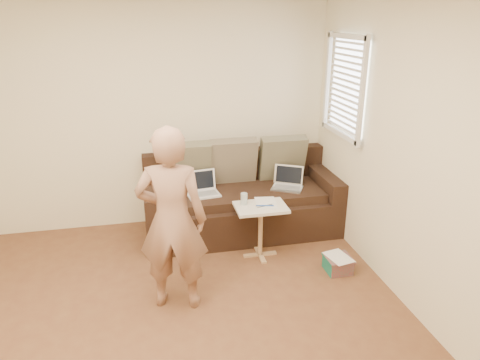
{
  "coord_description": "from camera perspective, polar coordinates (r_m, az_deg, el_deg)",
  "views": [
    {
      "loc": [
        -0.11,
        -2.79,
        2.4
      ],
      "look_at": [
        0.8,
        1.4,
        0.78
      ],
      "focal_mm": 32.71,
      "sensor_mm": 36.0,
      "label": 1
    }
  ],
  "objects": [
    {
      "name": "pillow_left",
      "position": [
        5.05,
        -6.98,
        1.97
      ],
      "size": [
        0.55,
        0.29,
        0.57
      ],
      "primitive_type": null,
      "rotation": [
        0.28,
        0.0,
        0.0
      ],
      "color": "#605B46",
      "rests_on": "sofa"
    },
    {
      "name": "laptop_white",
      "position": [
        4.89,
        -4.78,
        -1.99
      ],
      "size": [
        0.39,
        0.3,
        0.26
      ],
      "primitive_type": null,
      "rotation": [
        0.0,
        0.0,
        0.14
      ],
      "color": "white",
      "rests_on": "sofa"
    },
    {
      "name": "pillow_right",
      "position": [
        5.28,
        5.54,
        2.85
      ],
      "size": [
        0.55,
        0.28,
        0.57
      ],
      "primitive_type": null,
      "rotation": [
        0.26,
        0.0,
        0.0
      ],
      "color": "#605B46",
      "rests_on": "sofa"
    },
    {
      "name": "window_blinds",
      "position": [
        4.81,
        13.55,
        11.78
      ],
      "size": [
        0.12,
        0.88,
        1.08
      ],
      "primitive_type": null,
      "color": "white",
      "rests_on": "wall_right"
    },
    {
      "name": "sofa",
      "position": [
        5.07,
        0.2,
        -2.21
      ],
      "size": [
        2.2,
        0.95,
        0.85
      ],
      "primitive_type": null,
      "color": "black",
      "rests_on": "ground"
    },
    {
      "name": "person",
      "position": [
        3.67,
        -8.86,
        -5.22
      ],
      "size": [
        0.67,
        0.53,
        1.62
      ],
      "primitive_type": "imported",
      "rotation": [
        0.0,
        0.0,
        2.91
      ],
      "color": "#A06C57",
      "rests_on": "ground"
    },
    {
      "name": "laptop_silver",
      "position": [
        5.08,
        6.14,
        -1.14
      ],
      "size": [
        0.42,
        0.38,
        0.23
      ],
      "primitive_type": null,
      "rotation": [
        0.0,
        0.0,
        -0.51
      ],
      "color": "#B7BABC",
      "rests_on": "sofa"
    },
    {
      "name": "wall_right",
      "position": [
        3.66,
        23.67,
        1.47
      ],
      "size": [
        0.0,
        4.5,
        4.5
      ],
      "primitive_type": "plane",
      "rotation": [
        1.57,
        0.0,
        -1.57
      ],
      "color": "#F3E9BE",
      "rests_on": "ground"
    },
    {
      "name": "drinking_glass",
      "position": [
        4.48,
        0.53,
        -2.48
      ],
      "size": [
        0.07,
        0.07,
        0.12
      ],
      "primitive_type": null,
      "color": "silver",
      "rests_on": "side_table"
    },
    {
      "name": "floor",
      "position": [
        3.68,
        -8.05,
        -20.25
      ],
      "size": [
        4.5,
        4.5,
        0.0
      ],
      "primitive_type": "plane",
      "color": "brown",
      "rests_on": "ground"
    },
    {
      "name": "paper_on_table",
      "position": [
        4.54,
        3.4,
        -2.95
      ],
      "size": [
        0.25,
        0.33,
        0.0
      ],
      "primitive_type": null,
      "rotation": [
        0.0,
        0.0,
        -0.14
      ],
      "color": "white",
      "rests_on": "side_table"
    },
    {
      "name": "wall_back",
      "position": [
        5.16,
        -10.87,
        8.02
      ],
      "size": [
        4.0,
        0.0,
        4.0
      ],
      "primitive_type": "plane",
      "rotation": [
        1.57,
        0.0,
        0.0
      ],
      "color": "#F3E9BE",
      "rests_on": "ground"
    },
    {
      "name": "scissors",
      "position": [
        4.45,
        3.27,
        -3.38
      ],
      "size": [
        0.2,
        0.13,
        0.02
      ],
      "primitive_type": null,
      "rotation": [
        0.0,
        0.0,
        -0.2
      ],
      "color": "silver",
      "rests_on": "side_table"
    },
    {
      "name": "side_table",
      "position": [
        4.59,
        2.67,
        -6.68
      ],
      "size": [
        0.52,
        0.37,
        0.58
      ],
      "primitive_type": null,
      "color": "silver",
      "rests_on": "ground"
    },
    {
      "name": "striped_box",
      "position": [
        4.53,
        12.66,
        -10.63
      ],
      "size": [
        0.26,
        0.26,
        0.16
      ],
      "primitive_type": null,
      "color": "red",
      "rests_on": "ground"
    },
    {
      "name": "pillow_mid",
      "position": [
        5.14,
        -0.89,
        2.47
      ],
      "size": [
        0.55,
        0.27,
        0.57
      ],
      "primitive_type": null,
      "rotation": [
        0.24,
        0.0,
        0.0
      ],
      "color": "brown",
      "rests_on": "sofa"
    }
  ]
}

